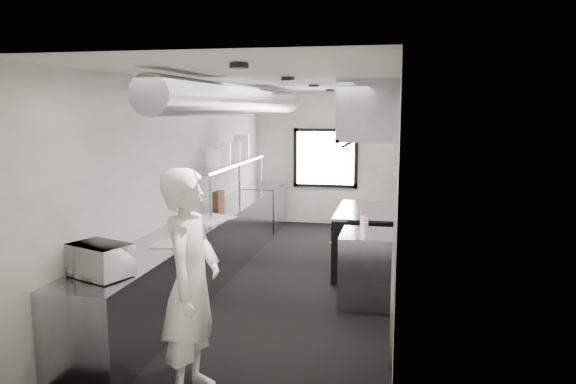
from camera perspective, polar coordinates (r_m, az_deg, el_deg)
The scene contains 35 objects.
floor at distance 7.91m, azimuth -0.01°, elevation -9.18°, with size 3.00×8.00×0.01m, color black.
ceiling at distance 7.53m, azimuth -0.01°, elevation 11.54°, with size 3.00×8.00×0.01m, color beige.
wall_back at distance 11.52m, azimuth 3.94°, elevation 3.56°, with size 3.00×0.02×2.80m, color silver.
wall_front at distance 3.83m, azimuth -12.05°, elevation -7.04°, with size 3.00×0.02×2.80m, color silver.
wall_left at distance 8.02m, azimuth -10.57°, elevation 1.20°, with size 0.02×8.00×2.80m, color silver.
wall_right at distance 7.45m, azimuth 11.38°, elevation 0.60°, with size 0.02×8.00×2.80m, color silver.
wall_cladding at distance 7.90m, azimuth 11.05°, elevation -5.20°, with size 0.03×5.50×1.10m, color #8E959B.
hvac_duct at distance 8.08m, azimuth -4.38°, elevation 9.55°, with size 0.40×0.40×6.40m, color gray.
service_window at distance 11.48m, azimuth 3.92°, elevation 3.55°, with size 1.36×0.05×1.25m.
exhaust_hood at distance 8.08m, azimuth 8.71°, elevation 8.34°, with size 0.81×2.20×0.88m.
prep_counter at distance 7.63m, azimuth -9.33°, elevation -6.44°, with size 0.70×6.00×0.90m, color #8E959B.
pass_shelf at distance 8.84m, azimuth -6.31°, elevation 2.86°, with size 0.45×3.00×0.68m.
range at distance 8.32m, azimuth 8.01°, elevation -4.99°, with size 0.88×1.60×0.94m.
bottle_station at distance 6.97m, azimuth 8.22°, elevation -7.87°, with size 0.65×0.80×0.90m, color #8E959B.
far_work_table at distance 11.08m, azimuth -2.56°, elevation -1.59°, with size 0.70×1.20×0.90m, color #8E959B.
notice_sheet_a at distance 6.23m, azimuth 11.12°, elevation 0.91°, with size 0.02×0.28×0.38m, color silver.
notice_sheet_b at distance 5.89m, azimuth 11.08°, elevation -0.02°, with size 0.02×0.28×0.38m, color silver.
line_cook at distance 4.69m, azimuth -10.07°, elevation -9.47°, with size 0.71×0.47×1.95m, color silver.
microwave at distance 5.32m, azimuth -19.06°, elevation -6.74°, with size 0.51×0.39×0.31m, color white.
deli_tub_a at distance 5.81m, azimuth -17.60°, elevation -6.42°, with size 0.14×0.14×0.10m, color #B1B8A9.
deli_tub_b at distance 6.04m, azimuth -16.27°, elevation -5.82°, with size 0.14×0.14×0.10m, color #B1B8A9.
newspaper at distance 6.39m, azimuth -12.22°, elevation -5.27°, with size 0.35×0.43×0.01m, color beige.
small_plate at distance 6.89m, azimuth -10.55°, elevation -4.17°, with size 0.19×0.19×0.02m, color white.
pastry at distance 6.88m, azimuth -10.56°, elevation -3.71°, with size 0.10×0.10×0.10m, color tan.
cutting_board at distance 7.66m, azimuth -8.26°, elevation -2.80°, with size 0.48×0.65×0.02m, color white.
knife_block at distance 8.56m, azimuth -7.28°, elevation -0.77°, with size 0.11×0.23×0.26m, color #552F1E.
plate_stack_a at distance 8.26m, azimuth -7.86°, elevation 3.59°, with size 0.23×0.23×0.27m, color white.
plate_stack_b at distance 8.54m, azimuth -6.86°, elevation 4.03°, with size 0.26×0.26×0.34m, color white.
plate_stack_c at distance 9.14m, azimuth -5.67°, elevation 4.31°, with size 0.23×0.23×0.33m, color white.
plate_stack_d at distance 9.53m, azimuth -4.87°, elevation 4.75°, with size 0.27×0.27×0.41m, color white.
squeeze_bottle_a at distance 6.59m, azimuth 8.08°, elevation -3.95°, with size 0.06×0.06×0.19m, color white.
squeeze_bottle_b at distance 6.70m, azimuth 7.91°, elevation -3.85°, with size 0.05×0.05×0.16m, color white.
squeeze_bottle_c at distance 6.87m, azimuth 8.08°, elevation -3.41°, with size 0.06×0.06×0.19m, color white.
squeeze_bottle_d at distance 6.99m, azimuth 7.79°, elevation -3.22°, with size 0.06×0.06×0.18m, color white.
squeeze_bottle_e at distance 7.08m, azimuth 7.97°, elevation -3.11°, with size 0.06×0.06×0.17m, color white.
Camera 1 is at (1.49, -7.37, 2.43)m, focal length 34.05 mm.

